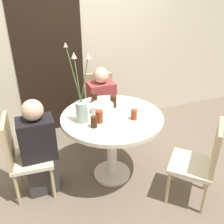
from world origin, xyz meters
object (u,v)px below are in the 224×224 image
object	(u,v)px
side_plate	(122,124)
drink_glass_2	(94,98)
drink_glass_1	(134,115)
person_woman	(102,108)
flower_vase	(81,105)
drink_glass_3	(113,101)
chair_far_back	(201,160)
birthday_cake	(102,108)
person_boy	(39,151)
drink_glass_4	(99,117)
chair_left_flank	(100,103)
chair_near_front	(22,153)
drink_glass_0	(94,122)

from	to	relation	value
side_plate	drink_glass_2	distance (m)	0.57
drink_glass_1	person_woman	distance (m)	0.95
flower_vase	drink_glass_3	size ratio (longest dim) A/B	5.61
drink_glass_3	person_woman	distance (m)	0.66
chair_far_back	birthday_cake	bearing A→B (deg)	-91.97
person_boy	drink_glass_4	bearing A→B (deg)	-13.64
flower_vase	person_woman	distance (m)	0.99
drink_glass_1	drink_glass_3	size ratio (longest dim) A/B	0.77
chair_left_flank	chair_far_back	xyz separation A→B (m)	(0.49, -1.54, 0.00)
drink_glass_2	person_boy	xyz separation A→B (m)	(-0.68, -0.30, -0.34)
chair_near_front	drink_glass_4	world-z (taller)	drink_glass_4
flower_vase	drink_glass_3	world-z (taller)	flower_vase
drink_glass_3	drink_glass_4	size ratio (longest dim) A/B	1.08
birthday_cake	flower_vase	distance (m)	0.30
birthday_cake	person_boy	distance (m)	0.77
drink_glass_4	chair_left_flank	bearing A→B (deg)	71.34
chair_far_back	drink_glass_4	distance (m)	1.05
flower_vase	birthday_cake	bearing A→B (deg)	25.06
chair_near_front	flower_vase	size ratio (longest dim) A/B	1.19
drink_glass_0	person_woman	bearing A→B (deg)	67.08
flower_vase	person_boy	distance (m)	0.64
drink_glass_2	person_boy	size ratio (longest dim) A/B	0.11
chair_left_flank	birthday_cake	xyz separation A→B (m)	(-0.23, -0.79, 0.33)
drink_glass_2	drink_glass_3	world-z (taller)	drink_glass_3
flower_vase	drink_glass_4	bearing A→B (deg)	-27.61
drink_glass_0	person_woman	xyz separation A→B (m)	(0.38, 0.90, -0.34)
chair_near_front	person_boy	bearing A→B (deg)	-90.00
drink_glass_4	person_woman	bearing A→B (deg)	69.88
drink_glass_0	person_boy	world-z (taller)	person_boy
chair_far_back	drink_glass_4	xyz separation A→B (m)	(-0.82, 0.56, 0.34)
side_plate	drink_glass_4	xyz separation A→B (m)	(-0.19, 0.12, 0.06)
chair_near_front	chair_far_back	bearing A→B (deg)	-109.82
flower_vase	person_woman	bearing A→B (deg)	58.84
drink_glass_2	chair_near_front	bearing A→B (deg)	-161.32
chair_far_back	drink_glass_2	size ratio (longest dim) A/B	7.42
chair_far_back	drink_glass_2	bearing A→B (deg)	-99.53
chair_far_back	person_woman	size ratio (longest dim) A/B	0.85
drink_glass_1	chair_left_flank	bearing A→B (deg)	90.20
drink_glass_1	drink_glass_4	distance (m)	0.34
birthday_cake	drink_glass_4	distance (m)	0.22
side_plate	chair_far_back	bearing A→B (deg)	-34.64
drink_glass_4	side_plate	bearing A→B (deg)	-32.47
birthday_cake	person_woman	xyz separation A→B (m)	(0.20, 0.63, -0.33)
birthday_cake	person_woman	world-z (taller)	person_woman
side_plate	person_woman	world-z (taller)	person_woman
flower_vase	person_boy	bearing A→B (deg)	171.60
birthday_cake	drink_glass_3	xyz separation A→B (m)	(0.15, 0.07, 0.02)
chair_far_back	flower_vase	world-z (taller)	flower_vase
chair_left_flank	drink_glass_3	distance (m)	0.80
birthday_cake	drink_glass_3	world-z (taller)	birthday_cake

